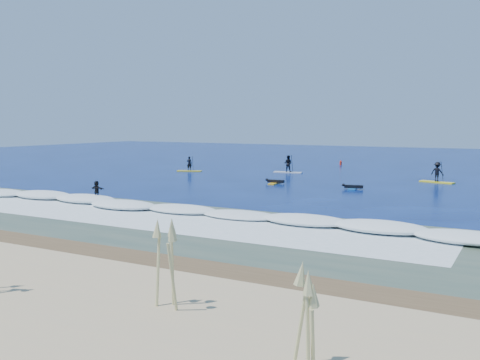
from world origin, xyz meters
The scene contains 12 objects.
ground centered at (0.00, 0.00, 0.00)m, with size 160.00×160.00×0.00m, color #03134A.
wet_sand_strip centered at (0.00, -21.50, 0.00)m, with size 90.00×5.00×0.08m, color brown.
shallow_water centered at (0.00, -14.00, 0.01)m, with size 90.00×13.00×0.01m, color #334538.
breaking_wave centered at (0.00, -10.00, 0.00)m, with size 40.00×6.00×0.30m, color white.
whitewater centered at (0.00, -13.00, 0.00)m, with size 34.00×5.00×0.02m, color silver.
sup_paddler_left centered at (-13.41, 12.12, 0.59)m, with size 2.74×1.57×1.88m.
sup_paddler_center centered at (-3.30, 15.82, 0.80)m, with size 3.13×1.06×2.15m.
sup_paddler_right centered at (12.08, 13.71, 0.84)m, with size 3.14×1.64×2.14m.
prone_paddler_near centered at (-0.26, 6.03, 0.15)m, with size 1.71×2.19×0.45m.
prone_paddler_far centered at (6.87, 5.53, 0.15)m, with size 1.70×2.20×0.45m.
wave_surfer centered at (-6.38, -9.38, 0.74)m, with size 1.76×0.50×1.27m.
marker_buoy centered at (-1.55, 28.16, 0.30)m, with size 0.29×0.29×0.69m.
Camera 1 is at (19.44, -36.18, 5.41)m, focal length 40.00 mm.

